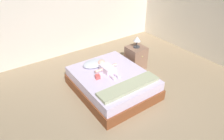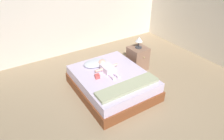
# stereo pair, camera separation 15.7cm
# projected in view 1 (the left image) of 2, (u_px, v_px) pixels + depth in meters

# --- Properties ---
(ground_plane) EXTENTS (8.00, 8.00, 0.00)m
(ground_plane) POSITION_uv_depth(u_px,v_px,m) (135.00, 112.00, 3.73)
(ground_plane) COLOR tan
(wall_behind_bed) EXTENTS (8.00, 0.12, 2.67)m
(wall_behind_bed) POSITION_uv_depth(u_px,v_px,m) (62.00, 6.00, 5.10)
(wall_behind_bed) COLOR silver
(wall_behind_bed) RESTS_ON ground_plane
(bed) EXTENTS (1.40, 1.70, 0.42)m
(bed) POSITION_uv_depth(u_px,v_px,m) (112.00, 83.00, 4.18)
(bed) COLOR brown
(bed) RESTS_ON ground_plane
(pillow) EXTENTS (0.52, 0.34, 0.11)m
(pillow) POSITION_uv_depth(u_px,v_px,m) (94.00, 63.00, 4.31)
(pillow) COLOR silver
(pillow) RESTS_ON bed
(baby) EXTENTS (0.53, 0.66, 0.17)m
(baby) POSITION_uv_depth(u_px,v_px,m) (106.00, 68.00, 4.14)
(baby) COLOR white
(baby) RESTS_ON bed
(toothbrush) EXTENTS (0.04, 0.14, 0.02)m
(toothbrush) POSITION_uv_depth(u_px,v_px,m) (113.00, 67.00, 4.30)
(toothbrush) COLOR #3792F0
(toothbrush) RESTS_ON bed
(nightstand) EXTENTS (0.42, 0.45, 0.57)m
(nightstand) POSITION_uv_depth(u_px,v_px,m) (136.00, 58.00, 4.94)
(nightstand) COLOR #8A6450
(nightstand) RESTS_ON ground_plane
(lamp) EXTENTS (0.17, 0.17, 0.28)m
(lamp) POSITION_uv_depth(u_px,v_px,m) (137.00, 40.00, 4.68)
(lamp) COLOR #333338
(lamp) RESTS_ON nightstand
(blanket) EXTENTS (1.26, 0.30, 0.06)m
(blanket) POSITION_uv_depth(u_px,v_px,m) (129.00, 86.00, 3.66)
(blanket) COLOR #A6AB88
(blanket) RESTS_ON bed
(toy_block) EXTENTS (0.10, 0.10, 0.09)m
(toy_block) POSITION_uv_depth(u_px,v_px,m) (98.00, 77.00, 3.90)
(toy_block) COLOR #D84C4A
(toy_block) RESTS_ON bed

